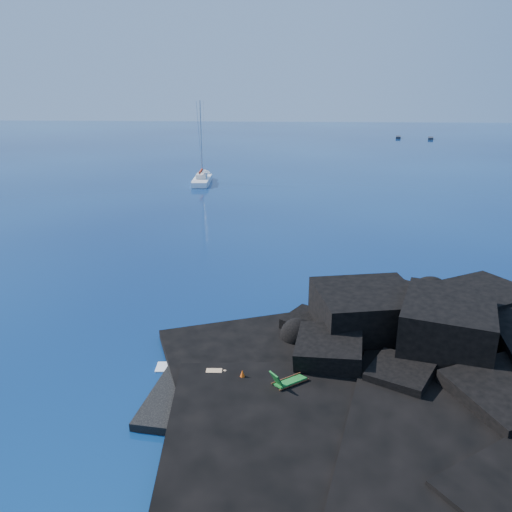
% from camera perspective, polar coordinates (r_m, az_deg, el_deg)
% --- Properties ---
extents(ground, '(400.00, 400.00, 0.00)m').
position_cam_1_polar(ground, '(22.76, -12.52, -15.86)').
color(ground, '#030C35').
rests_on(ground, ground).
extents(headland, '(24.00, 24.00, 3.60)m').
position_cam_1_polar(headland, '(25.38, 19.94, -12.71)').
color(headland, black).
rests_on(headland, ground).
extents(beach, '(9.08, 6.86, 0.70)m').
position_cam_1_polar(beach, '(22.39, -0.59, -16.00)').
color(beach, black).
rests_on(beach, ground).
extents(surf_foam, '(10.00, 8.00, 0.06)m').
position_cam_1_polar(surf_foam, '(26.19, 1.37, -10.48)').
color(surf_foam, white).
rests_on(surf_foam, ground).
extents(sailboat, '(3.09, 11.04, 11.43)m').
position_cam_1_polar(sailboat, '(72.70, -6.16, 8.29)').
color(sailboat, white).
rests_on(sailboat, ground).
extents(deck_chair, '(1.73, 1.56, 1.12)m').
position_cam_1_polar(deck_chair, '(22.16, 3.94, -13.63)').
color(deck_chair, '#156222').
rests_on(deck_chair, beach).
extents(towel, '(1.91, 0.99, 0.05)m').
position_cam_1_polar(towel, '(23.32, -4.80, -13.43)').
color(towel, silver).
rests_on(towel, beach).
extents(sunbather, '(1.79, 0.59, 0.26)m').
position_cam_1_polar(sunbather, '(23.23, -4.81, -13.10)').
color(sunbather, tan).
rests_on(sunbather, towel).
extents(marker_cone, '(0.41, 0.41, 0.61)m').
position_cam_1_polar(marker_cone, '(22.67, -1.56, -13.55)').
color(marker_cone, '#EF500C').
rests_on(marker_cone, beach).
extents(distant_boat_a, '(2.10, 4.34, 0.56)m').
position_cam_1_polar(distant_boat_a, '(147.58, 15.95, 12.82)').
color(distant_boat_a, '#29292F').
rests_on(distant_boat_a, ground).
extents(distant_boat_b, '(2.32, 4.45, 0.57)m').
position_cam_1_polar(distant_boat_b, '(146.88, 19.33, 12.48)').
color(distant_boat_b, '#28272C').
rests_on(distant_boat_b, ground).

